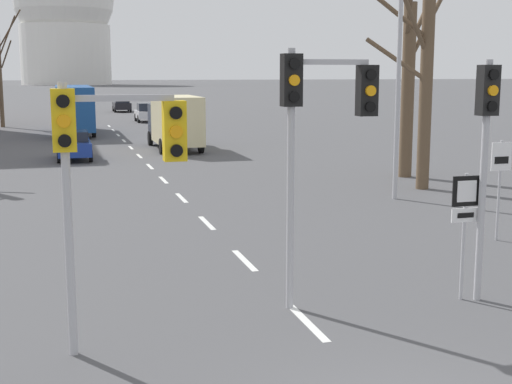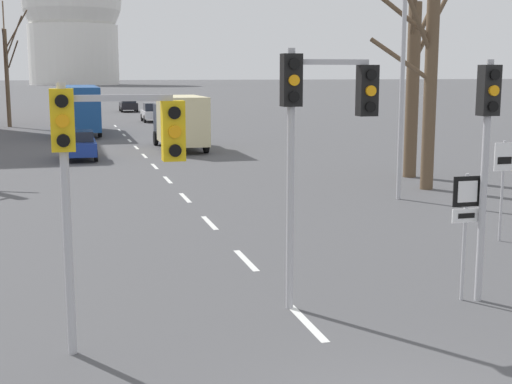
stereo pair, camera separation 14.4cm
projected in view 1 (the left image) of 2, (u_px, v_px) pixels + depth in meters
lane_stripe_0 at (307, 322)px, 12.97m from camera, size 0.16×2.00×0.01m
lane_stripe_1 at (245, 260)px, 17.24m from camera, size 0.16×2.00×0.01m
lane_stripe_2 at (207, 223)px, 21.51m from camera, size 0.16×2.00×0.01m
lane_stripe_3 at (182, 198)px, 25.79m from camera, size 0.16×2.00×0.01m
lane_stripe_4 at (163, 180)px, 30.06m from camera, size 0.16×2.00×0.01m
lane_stripe_5 at (150, 166)px, 34.33m from camera, size 0.16×2.00×0.01m
lane_stripe_6 at (139, 156)px, 38.61m from camera, size 0.16×2.00×0.01m
lane_stripe_7 at (131, 148)px, 42.88m from camera, size 0.16×2.00×0.01m
lane_stripe_8 at (124, 141)px, 47.15m from camera, size 0.16×2.00×0.01m
lane_stripe_9 at (118, 135)px, 51.43m from camera, size 0.16×2.00×0.01m
lane_stripe_10 at (113, 130)px, 55.70m from camera, size 0.16×2.00×0.01m
lane_stripe_11 at (109, 126)px, 59.97m from camera, size 0.16×2.00×0.01m
traffic_signal_near_right at (486, 135)px, 13.72m from camera, size 0.36×0.34×4.74m
traffic_signal_centre_tall at (318, 114)px, 13.29m from camera, size 1.87×0.34×4.94m
traffic_signal_near_left at (106, 151)px, 11.13m from camera, size 2.06×0.34×4.36m
route_sign_post at (465, 214)px, 14.00m from camera, size 0.60×0.08×2.56m
speed_limit_sign at (500, 173)px, 18.99m from camera, size 0.60×0.08×2.72m
street_lamp_right at (390, 70)px, 24.77m from camera, size 1.76×0.36×7.39m
sedan_near_left at (145, 112)px, 64.87m from camera, size 1.71×3.93×1.72m
sedan_near_right at (122, 104)px, 81.28m from camera, size 1.91×4.17×1.70m
sedan_mid_centre at (74, 145)px, 36.89m from camera, size 1.74×4.04×1.51m
city_bus at (74, 106)px, 52.06m from camera, size 2.66×10.80×3.48m
delivery_truck at (175, 121)px, 41.59m from camera, size 2.44×7.20×3.14m
bare_tree_right_near at (410, 80)px, 30.34m from camera, size 3.24×3.38×8.69m
bare_tree_left_far at (1, 69)px, 57.99m from camera, size 2.25×6.21×10.43m
bare_tree_right_far at (422, 82)px, 27.10m from camera, size 3.15×2.75×8.48m
capitol_dome at (64, 16)px, 248.64m from camera, size 34.59×34.59×48.86m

